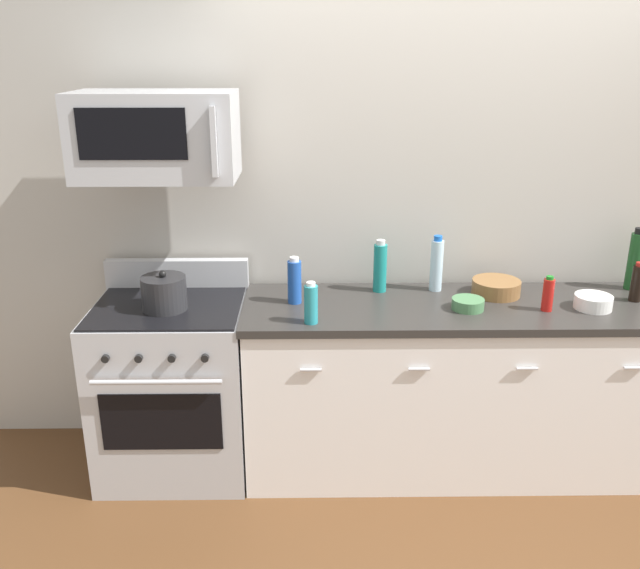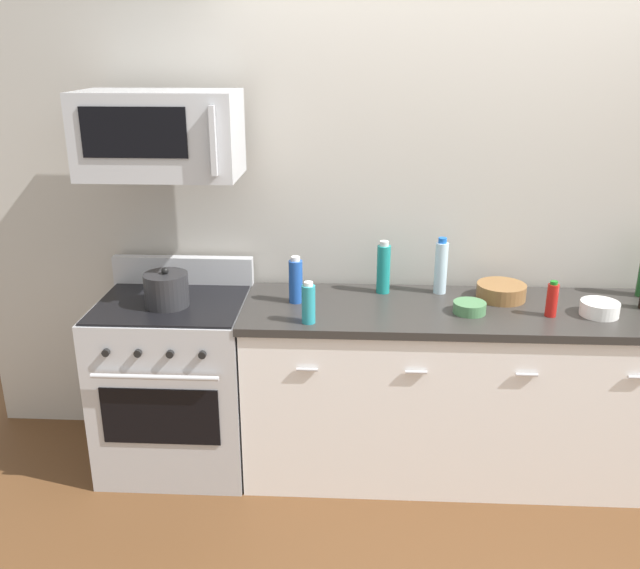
% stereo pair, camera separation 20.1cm
% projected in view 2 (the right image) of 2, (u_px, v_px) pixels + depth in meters
% --- Properties ---
extents(ground_plane, '(6.34, 6.34, 0.00)m').
position_uv_depth(ground_plane, '(452.00, 466.00, 3.65)').
color(ground_plane, brown).
extents(back_wall, '(5.29, 0.10, 2.70)m').
position_uv_depth(back_wall, '(458.00, 204.00, 3.58)').
color(back_wall, '#B7B2A8').
rests_on(back_wall, ground_plane).
extents(counter_unit, '(2.20, 0.66, 0.92)m').
position_uv_depth(counter_unit, '(458.00, 390.00, 3.49)').
color(counter_unit, white).
rests_on(counter_unit, ground_plane).
extents(range_oven, '(0.76, 0.69, 1.07)m').
position_uv_depth(range_oven, '(177.00, 381.00, 3.57)').
color(range_oven, '#B7BABF').
rests_on(range_oven, ground_plane).
extents(microwave, '(0.74, 0.44, 0.40)m').
position_uv_depth(microwave, '(160.00, 134.00, 3.18)').
color(microwave, '#B7BABF').
extents(bottle_dish_soap, '(0.06, 0.06, 0.20)m').
position_uv_depth(bottle_dish_soap, '(309.00, 303.00, 3.13)').
color(bottle_dish_soap, teal).
rests_on(bottle_dish_soap, countertop_slab).
extents(bottle_soda_blue, '(0.07, 0.07, 0.24)m').
position_uv_depth(bottle_soda_blue, '(296.00, 281.00, 3.38)').
color(bottle_soda_blue, '#1E4CA5').
rests_on(bottle_soda_blue, countertop_slab).
extents(bottle_hot_sauce_red, '(0.05, 0.05, 0.18)m').
position_uv_depth(bottle_hot_sauce_red, '(552.00, 300.00, 3.21)').
color(bottle_hot_sauce_red, '#B21914').
rests_on(bottle_hot_sauce_red, countertop_slab).
extents(bottle_sparkling_teal, '(0.07, 0.07, 0.28)m').
position_uv_depth(bottle_sparkling_teal, '(383.00, 268.00, 3.51)').
color(bottle_sparkling_teal, '#197F7A').
rests_on(bottle_sparkling_teal, countertop_slab).
extents(bottle_water_clear, '(0.07, 0.07, 0.30)m').
position_uv_depth(bottle_water_clear, '(441.00, 267.00, 3.50)').
color(bottle_water_clear, silver).
rests_on(bottle_water_clear, countertop_slab).
extents(bowl_wooden_salad, '(0.25, 0.25, 0.08)m').
position_uv_depth(bowl_wooden_salad, '(501.00, 291.00, 3.45)').
color(bowl_wooden_salad, brown).
rests_on(bowl_wooden_salad, countertop_slab).
extents(bowl_green_glaze, '(0.16, 0.16, 0.05)m').
position_uv_depth(bowl_green_glaze, '(470.00, 307.00, 3.27)').
color(bowl_green_glaze, '#477A4C').
rests_on(bowl_green_glaze, countertop_slab).
extents(bowl_white_ceramic, '(0.18, 0.18, 0.07)m').
position_uv_depth(bowl_white_ceramic, '(600.00, 308.00, 3.24)').
color(bowl_white_ceramic, white).
rests_on(bowl_white_ceramic, countertop_slab).
extents(stockpot, '(0.22, 0.22, 0.20)m').
position_uv_depth(stockpot, '(166.00, 290.00, 3.34)').
color(stockpot, '#262628').
rests_on(stockpot, range_oven).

